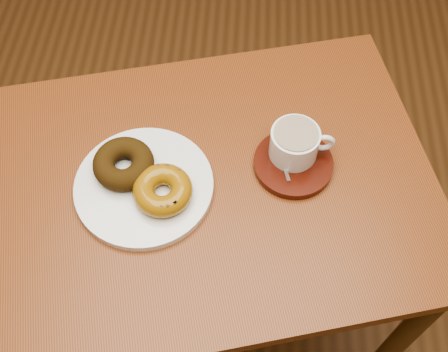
# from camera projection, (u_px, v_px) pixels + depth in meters

# --- Properties ---
(ground) EXTENTS (6.00, 6.00, 0.00)m
(ground) POSITION_uv_depth(u_px,v_px,m) (134.00, 260.00, 1.82)
(ground) COLOR brown
(ground) RESTS_ON ground
(cafe_table) EXTENTS (0.96, 0.81, 0.78)m
(cafe_table) POSITION_uv_depth(u_px,v_px,m) (214.00, 212.00, 1.16)
(cafe_table) COLOR brown
(cafe_table) RESTS_ON ground
(donut_plate) EXTENTS (0.27, 0.27, 0.02)m
(donut_plate) POSITION_uv_depth(u_px,v_px,m) (144.00, 186.00, 1.04)
(donut_plate) COLOR white
(donut_plate) RESTS_ON cafe_table
(donut_cinnamon) EXTENTS (0.13, 0.13, 0.04)m
(donut_cinnamon) POSITION_uv_depth(u_px,v_px,m) (124.00, 164.00, 1.03)
(donut_cinnamon) COLOR #37230B
(donut_cinnamon) RESTS_ON donut_plate
(donut_caramel) EXTENTS (0.15, 0.15, 0.04)m
(donut_caramel) POSITION_uv_depth(u_px,v_px,m) (163.00, 190.00, 1.01)
(donut_caramel) COLOR #986710
(donut_caramel) RESTS_ON donut_plate
(saucer) EXTENTS (0.17, 0.17, 0.02)m
(saucer) POSITION_uv_depth(u_px,v_px,m) (293.00, 164.00, 1.07)
(saucer) COLOR #3C1008
(saucer) RESTS_ON cafe_table
(coffee_cup) EXTENTS (0.12, 0.09, 0.06)m
(coffee_cup) POSITION_uv_depth(u_px,v_px,m) (295.00, 143.00, 1.04)
(coffee_cup) COLOR white
(coffee_cup) RESTS_ON saucer
(teaspoon) EXTENTS (0.04, 0.11, 0.01)m
(teaspoon) POSITION_uv_depth(u_px,v_px,m) (278.00, 145.00, 1.08)
(teaspoon) COLOR silver
(teaspoon) RESTS_ON saucer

